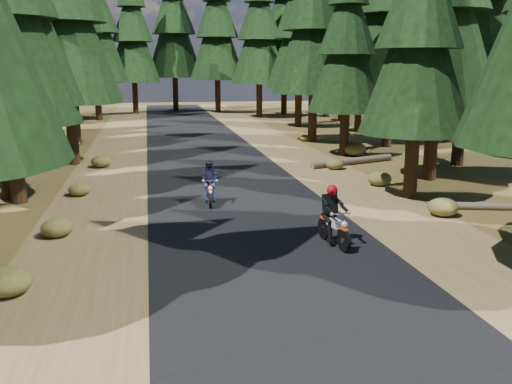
{
  "coord_description": "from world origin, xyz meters",
  "views": [
    {
      "loc": [
        -2.87,
        -13.68,
        4.53
      ],
      "look_at": [
        0.0,
        1.5,
        1.1
      ],
      "focal_mm": 40.0,
      "sensor_mm": 36.0,
      "label": 1
    }
  ],
  "objects_px": {
    "rider_lead": "(334,226)",
    "rider_follow": "(210,190)",
    "log_near": "(352,161)",
    "log_far": "(482,206)"
  },
  "relations": [
    {
      "from": "rider_lead",
      "to": "rider_follow",
      "type": "bearing_deg",
      "value": -70.58
    },
    {
      "from": "log_near",
      "to": "log_far",
      "type": "relative_size",
      "value": 1.38
    },
    {
      "from": "log_near",
      "to": "log_far",
      "type": "distance_m",
      "value": 9.03
    },
    {
      "from": "log_near",
      "to": "log_far",
      "type": "height_order",
      "value": "log_near"
    },
    {
      "from": "rider_lead",
      "to": "log_far",
      "type": "bearing_deg",
      "value": -163.86
    },
    {
      "from": "log_near",
      "to": "rider_follow",
      "type": "bearing_deg",
      "value": -158.91
    },
    {
      "from": "log_near",
      "to": "log_far",
      "type": "bearing_deg",
      "value": -103.77
    },
    {
      "from": "log_far",
      "to": "rider_lead",
      "type": "xyz_separation_m",
      "value": [
        -5.88,
        -2.69,
        0.4
      ]
    },
    {
      "from": "log_near",
      "to": "rider_follow",
      "type": "distance_m",
      "value": 9.97
    },
    {
      "from": "log_far",
      "to": "rider_lead",
      "type": "relative_size",
      "value": 1.89
    }
  ]
}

